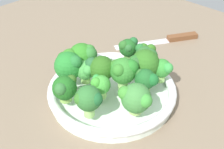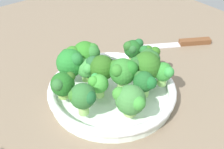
# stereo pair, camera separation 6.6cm
# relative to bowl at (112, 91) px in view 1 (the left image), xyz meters

# --- Properties ---
(ground_plane) EXTENTS (1.30, 1.30, 0.03)m
(ground_plane) POSITION_rel_bowl_xyz_m (0.03, 0.02, -0.03)
(ground_plane) COLOR #796853
(bowl) EXTENTS (0.30, 0.30, 0.04)m
(bowl) POSITION_rel_bowl_xyz_m (0.00, 0.00, 0.00)
(bowl) COLOR white
(bowl) RESTS_ON ground_plane
(broccoli_floret_0) EXTENTS (0.08, 0.07, 0.07)m
(broccoli_floret_0) POSITION_rel_bowl_xyz_m (0.09, 0.05, 0.06)
(broccoli_floret_0) COLOR #78B24D
(broccoli_floret_0) RESTS_ON bowl
(broccoli_floret_1) EXTENTS (0.05, 0.04, 0.06)m
(broccoli_floret_1) POSITION_rel_bowl_xyz_m (-0.01, 0.05, 0.05)
(broccoli_floret_1) COLOR #95C864
(broccoli_floret_1) RESTS_ON bowl
(broccoli_floret_2) EXTENTS (0.06, 0.06, 0.08)m
(broccoli_floret_2) POSITION_rel_bowl_xyz_m (-0.02, -0.01, 0.06)
(broccoli_floret_2) COLOR #90C068
(broccoli_floret_2) RESTS_ON bowl
(broccoli_floret_3) EXTENTS (0.07, 0.06, 0.07)m
(broccoli_floret_3) POSITION_rel_bowl_xyz_m (-0.10, 0.03, 0.05)
(broccoli_floret_3) COLOR #A1C868
(broccoli_floret_3) RESTS_ON bowl
(broccoli_floret_4) EXTENTS (0.06, 0.05, 0.07)m
(broccoli_floret_4) POSITION_rel_bowl_xyz_m (-0.04, 0.10, 0.06)
(broccoli_floret_4) COLOR #9EDA70
(broccoli_floret_4) RESTS_ON bowl
(broccoli_floret_5) EXTENTS (0.05, 0.04, 0.06)m
(broccoli_floret_5) POSITION_rel_bowl_xyz_m (-0.07, -0.09, 0.05)
(broccoli_floret_5) COLOR #91CB67
(broccoli_floret_5) RESTS_ON bowl
(broccoli_floret_6) EXTENTS (0.07, 0.06, 0.08)m
(broccoli_floret_6) POSITION_rel_bowl_xyz_m (0.09, 0.01, 0.06)
(broccoli_floret_6) COLOR #89C263
(broccoli_floret_6) RESTS_ON bowl
(broccoli_floret_7) EXTENTS (0.05, 0.05, 0.06)m
(broccoli_floret_7) POSITION_rel_bowl_xyz_m (-0.01, -0.11, 0.06)
(broccoli_floret_7) COLOR #90D76E
(broccoli_floret_7) RESTS_ON bowl
(broccoli_floret_8) EXTENTS (0.07, 0.06, 0.07)m
(broccoli_floret_8) POSITION_rel_bowl_xyz_m (0.02, 0.01, 0.06)
(broccoli_floret_8) COLOR #9BD066
(broccoli_floret_8) RESTS_ON bowl
(broccoli_floret_9) EXTENTS (0.05, 0.05, 0.06)m
(broccoli_floret_9) POSITION_rel_bowl_xyz_m (-0.07, -0.03, 0.05)
(broccoli_floret_9) COLOR #8CD05F
(broccoli_floret_9) RESTS_ON bowl
(broccoli_floret_10) EXTENTS (0.05, 0.05, 0.06)m
(broccoli_floret_10) POSITION_rel_bowl_xyz_m (0.04, -0.10, 0.06)
(broccoli_floret_10) COLOR #93CD68
(broccoli_floret_10) RESTS_ON bowl
(broccoli_floret_11) EXTENTS (0.05, 0.06, 0.06)m
(broccoli_floret_11) POSITION_rel_bowl_xyz_m (0.03, 0.11, 0.05)
(broccoli_floret_11) COLOR #88B551
(broccoli_floret_11) RESTS_ON bowl
(broccoli_floret_12) EXTENTS (0.07, 0.08, 0.08)m
(broccoli_floret_12) POSITION_rel_bowl_xyz_m (-0.04, -0.07, 0.06)
(broccoli_floret_12) COLOR #88CD66
(broccoli_floret_12) RESTS_ON bowl
(broccoli_floret_13) EXTENTS (0.06, 0.04, 0.06)m
(broccoli_floret_13) POSITION_rel_bowl_xyz_m (0.05, 0.03, 0.05)
(broccoli_floret_13) COLOR #91C661
(broccoli_floret_13) RESTS_ON bowl
(knife) EXTENTS (0.16, 0.24, 0.01)m
(knife) POSITION_rel_bowl_xyz_m (0.06, -0.31, -0.01)
(knife) COLOR silver
(knife) RESTS_ON ground_plane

